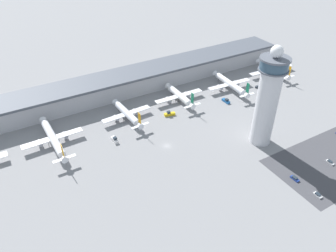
% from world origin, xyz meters
% --- Properties ---
extents(ground_plane, '(1000.00, 1000.00, 0.00)m').
position_xyz_m(ground_plane, '(0.00, 0.00, 0.00)').
color(ground_plane, gray).
extents(terminal_building, '(276.46, 25.00, 14.11)m').
position_xyz_m(terminal_building, '(0.00, 70.00, 7.15)').
color(terminal_building, '#B2B2B7').
rests_on(terminal_building, ground).
extents(control_tower, '(15.49, 15.49, 57.52)m').
position_xyz_m(control_tower, '(48.55, -22.72, 28.06)').
color(control_tower, silver).
rests_on(control_tower, ground).
extents(parking_lot_surface, '(64.00, 40.00, 0.01)m').
position_xyz_m(parking_lot_surface, '(67.74, -55.83, 0.00)').
color(parking_lot_surface, '#424247').
rests_on(parking_lot_surface, ground).
extents(airplane_gate_bravo, '(34.20, 44.45, 13.84)m').
position_xyz_m(airplane_gate_bravo, '(-54.99, 32.85, 4.74)').
color(airplane_gate_bravo, white).
rests_on(airplane_gate_bravo, ground).
extents(airplane_gate_charlie, '(32.99, 35.16, 13.19)m').
position_xyz_m(airplane_gate_charlie, '(-8.19, 36.02, 4.31)').
color(airplane_gate_charlie, silver).
rests_on(airplane_gate_charlie, ground).
extents(airplane_gate_delta, '(35.92, 33.91, 13.61)m').
position_xyz_m(airplane_gate_delta, '(32.42, 39.08, 4.24)').
color(airplane_gate_delta, white).
rests_on(airplane_gate_delta, ground).
extents(airplane_gate_echo, '(34.99, 40.41, 13.83)m').
position_xyz_m(airplane_gate_echo, '(72.93, 34.65, 4.70)').
color(airplane_gate_echo, white).
rests_on(airplane_gate_echo, ground).
extents(airplane_gate_foxtrot, '(41.53, 36.04, 13.47)m').
position_xyz_m(airplane_gate_foxtrot, '(118.29, 38.30, 4.31)').
color(airplane_gate_foxtrot, white).
rests_on(airplane_gate_foxtrot, ground).
extents(service_truck_catering, '(2.42, 6.46, 3.17)m').
position_xyz_m(service_truck_catering, '(-23.98, 18.77, 1.11)').
color(service_truck_catering, black).
rests_on(service_truck_catering, ground).
extents(service_truck_fuel, '(7.37, 3.67, 3.19)m').
position_xyz_m(service_truck_fuel, '(17.24, 26.78, 1.11)').
color(service_truck_fuel, black).
rests_on(service_truck_fuel, ground).
extents(service_truck_baggage, '(2.42, 6.52, 2.71)m').
position_xyz_m(service_truck_baggage, '(59.45, 21.78, 0.94)').
color(service_truck_baggage, black).
rests_on(service_truck_baggage, ground).
extents(service_truck_water, '(4.50, 7.23, 2.54)m').
position_xyz_m(service_truck_water, '(93.07, 24.56, 0.88)').
color(service_truck_water, black).
rests_on(service_truck_water, ground).
extents(car_maroon_suv, '(1.91, 4.18, 1.38)m').
position_xyz_m(car_maroon_suv, '(42.35, -68.59, 0.53)').
color(car_maroon_suv, black).
rests_on(car_maroon_suv, ground).
extents(car_silver_sedan, '(1.95, 4.70, 1.41)m').
position_xyz_m(car_silver_sedan, '(41.61, -55.38, 0.55)').
color(car_silver_sedan, black).
rests_on(car_silver_sedan, ground).
extents(car_red_hatchback, '(1.84, 4.50, 1.37)m').
position_xyz_m(car_red_hatchback, '(67.26, -56.08, 0.53)').
color(car_red_hatchback, black).
rests_on(car_red_hatchback, ground).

